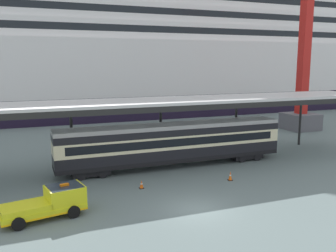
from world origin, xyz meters
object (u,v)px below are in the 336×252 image
at_px(service_truck, 51,202).
at_px(traffic_cone_mid, 141,184).
at_px(cruise_ship, 131,40).
at_px(traffic_cone_near, 230,176).
at_px(train_carriage, 173,143).

xyz_separation_m(service_truck, traffic_cone_mid, (7.00, 3.04, -0.67)).
relative_size(cruise_ship, traffic_cone_mid, 234.56).
distance_m(service_truck, traffic_cone_mid, 7.66).
distance_m(service_truck, traffic_cone_near, 14.71).
bearing_deg(service_truck, traffic_cone_near, 8.82).
relative_size(train_carriage, service_truck, 3.95).
height_order(train_carriage, service_truck, train_carriage).
bearing_deg(traffic_cone_mid, traffic_cone_near, -5.96).
height_order(train_carriage, traffic_cone_near, train_carriage).
height_order(cruise_ship, service_truck, cruise_ship).
xyz_separation_m(cruise_ship, service_truck, (-20.21, -51.58, -13.41)).
xyz_separation_m(service_truck, traffic_cone_near, (14.53, 2.25, -0.60)).
distance_m(train_carriage, traffic_cone_near, 6.64).
bearing_deg(train_carriage, cruise_ship, 78.91).
bearing_deg(service_truck, traffic_cone_mid, 23.48).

